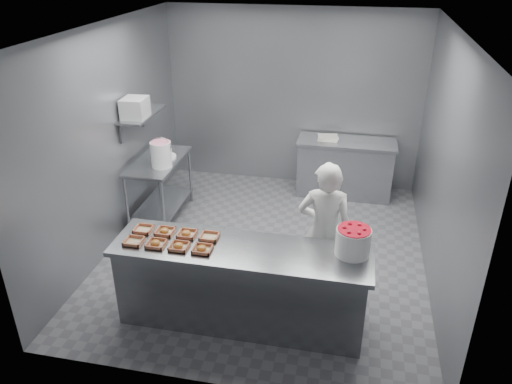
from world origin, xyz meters
TOP-DOWN VIEW (x-y plane):
  - floor at (0.00, 0.00)m, footprint 4.50×4.50m
  - ceiling at (0.00, 0.00)m, footprint 4.50×4.50m
  - wall_back at (0.00, 2.25)m, footprint 4.00×0.04m
  - wall_left at (-2.00, 0.00)m, footprint 0.04×4.50m
  - wall_right at (2.00, 0.00)m, footprint 0.04×4.50m
  - service_counter at (0.00, -1.35)m, footprint 2.60×0.70m
  - prep_table at (-1.65, 0.60)m, footprint 0.60×1.20m
  - back_counter at (0.90, 1.90)m, footprint 1.50×0.60m
  - wall_shelf at (-1.82, 0.60)m, footprint 0.35×0.90m
  - tray_0 at (-1.08, -1.47)m, footprint 0.19×0.18m
  - tray_1 at (-0.84, -1.47)m, footprint 0.19×0.18m
  - tray_2 at (-0.60, -1.47)m, footprint 0.19×0.18m
  - tray_3 at (-0.36, -1.47)m, footprint 0.19×0.18m
  - tray_4 at (-1.08, -1.23)m, footprint 0.19×0.18m
  - tray_5 at (-0.84, -1.23)m, footprint 0.19×0.18m
  - tray_6 at (-0.60, -1.23)m, footprint 0.19×0.18m
  - tray_7 at (-0.36, -1.23)m, footprint 0.19×0.18m
  - worker at (0.77, -0.68)m, footprint 0.60×0.41m
  - strawberry_tub at (1.08, -1.22)m, footprint 0.34×0.34m
  - glaze_bucket at (-1.51, 0.41)m, footprint 0.29×0.28m
  - bucket_lid at (-1.60, 0.70)m, footprint 0.44×0.44m
  - rag at (-1.65, 0.94)m, footprint 0.18×0.17m
  - appliance at (-1.82, 0.43)m, footprint 0.32×0.36m
  - paper_stack at (0.61, 1.90)m, footprint 0.31×0.23m

SIDE VIEW (x-z plane):
  - floor at x=0.00m, z-range 0.00..0.00m
  - back_counter at x=0.90m, z-range 0.00..0.90m
  - service_counter at x=0.00m, z-range 0.00..0.90m
  - prep_table at x=-1.65m, z-range 0.14..1.04m
  - worker at x=0.77m, z-range 0.00..1.61m
  - rag at x=-1.65m, z-range 0.90..0.92m
  - bucket_lid at x=-1.60m, z-range 0.90..0.93m
  - tray_0 at x=-1.08m, z-range 0.90..0.94m
  - tray_4 at x=-1.08m, z-range 0.90..0.94m
  - tray_7 at x=-0.36m, z-range 0.90..0.94m
  - tray_1 at x=-0.84m, z-range 0.89..0.95m
  - tray_2 at x=-0.60m, z-range 0.89..0.95m
  - tray_3 at x=-0.36m, z-range 0.89..0.95m
  - tray_5 at x=-0.84m, z-range 0.89..0.95m
  - tray_6 at x=-0.60m, z-range 0.89..0.95m
  - paper_stack at x=0.61m, z-range 0.90..0.96m
  - strawberry_tub at x=1.08m, z-range 0.91..1.19m
  - glaze_bucket at x=-1.51m, z-range 0.87..1.30m
  - wall_back at x=0.00m, z-range 0.00..2.80m
  - wall_left at x=-2.00m, z-range 0.00..2.80m
  - wall_right at x=2.00m, z-range 0.00..2.80m
  - wall_shelf at x=-1.82m, z-range 1.54..1.56m
  - appliance at x=-1.82m, z-range 1.56..1.82m
  - ceiling at x=0.00m, z-range 2.80..2.80m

